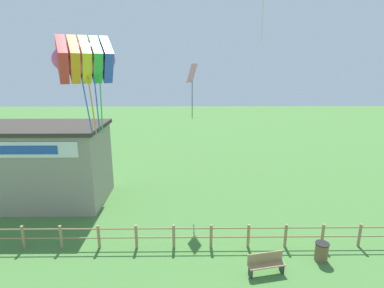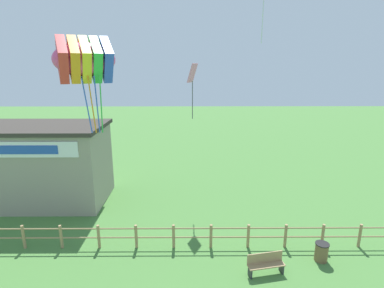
# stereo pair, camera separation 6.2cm
# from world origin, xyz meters

# --- Properties ---
(wooden_fence) EXTENTS (20.14, 0.14, 1.21)m
(wooden_fence) POSITION_xyz_m (0.00, 7.69, 0.68)
(wooden_fence) COLOR #9E7F56
(wooden_fence) RESTS_ON ground_plane
(seaside_building) EXTENTS (9.11, 4.70, 5.07)m
(seaside_building) POSITION_xyz_m (-10.06, 13.01, 2.55)
(seaside_building) COLOR gray
(seaside_building) RESTS_ON ground_plane
(park_bench_near_fence) EXTENTS (1.64, 0.70, 0.93)m
(park_bench_near_fence) POSITION_xyz_m (3.11, 5.76, 0.49)
(park_bench_near_fence) COLOR #9E7F56
(park_bench_near_fence) RESTS_ON ground_plane
(trash_bin) EXTENTS (0.62, 0.62, 0.87)m
(trash_bin) POSITION_xyz_m (5.87, 6.62, 0.44)
(trash_bin) COLOR brown
(trash_bin) RESTS_ON ground_plane
(kite_rainbow_parafoil) EXTENTS (3.33, 3.02, 4.38)m
(kite_rainbow_parafoil) POSITION_xyz_m (-4.79, 8.63, 8.89)
(kite_rainbow_parafoil) COLOR #E54C8C
(kite_pink_diamond) EXTENTS (0.71, 0.94, 3.39)m
(kite_pink_diamond) POSITION_xyz_m (0.05, 13.50, 7.83)
(kite_pink_diamond) COLOR pink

